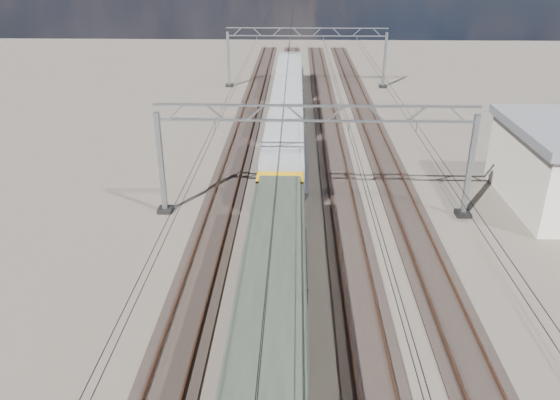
{
  "coord_description": "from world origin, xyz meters",
  "views": [
    {
      "loc": [
        -1.15,
        -27.46,
        15.28
      ],
      "look_at": [
        -2.01,
        0.79,
        2.4
      ],
      "focal_mm": 35.0,
      "sensor_mm": 36.0,
      "label": 1
    }
  ],
  "objects_px": {
    "catenary_gantry_mid": "(314,156)",
    "catenary_gantry_far": "(306,55)",
    "locomotive": "(274,294)",
    "hopper_wagon_third": "(290,73)",
    "hopper_wagon_mid": "(287,103)",
    "hopper_wagon_lead": "(284,153)"
  },
  "relations": [
    {
      "from": "hopper_wagon_third",
      "to": "hopper_wagon_mid",
      "type": "bearing_deg",
      "value": -90.0
    },
    {
      "from": "hopper_wagon_lead",
      "to": "catenary_gantry_far",
      "type": "bearing_deg",
      "value": 86.28
    },
    {
      "from": "hopper_wagon_mid",
      "to": "catenary_gantry_mid",
      "type": "bearing_deg",
      "value": -84.12
    },
    {
      "from": "catenary_gantry_far",
      "to": "hopper_wagon_third",
      "type": "relative_size",
      "value": 1.53
    },
    {
      "from": "catenary_gantry_far",
      "to": "hopper_wagon_third",
      "type": "distance_m",
      "value": 3.52
    },
    {
      "from": "hopper_wagon_lead",
      "to": "hopper_wagon_mid",
      "type": "distance_m",
      "value": 14.2
    },
    {
      "from": "catenary_gantry_mid",
      "to": "catenary_gantry_far",
      "type": "relative_size",
      "value": 1.0
    },
    {
      "from": "hopper_wagon_lead",
      "to": "hopper_wagon_mid",
      "type": "xyz_separation_m",
      "value": [
        0.0,
        14.2,
        0.0
      ]
    },
    {
      "from": "catenary_gantry_far",
      "to": "hopper_wagon_mid",
      "type": "distance_m",
      "value": 16.77
    },
    {
      "from": "locomotive",
      "to": "hopper_wagon_third",
      "type": "relative_size",
      "value": 1.62
    },
    {
      "from": "locomotive",
      "to": "hopper_wagon_third",
      "type": "bearing_deg",
      "value": 90.0
    },
    {
      "from": "catenary_gantry_far",
      "to": "locomotive",
      "type": "xyz_separation_m",
      "value": [
        -2.0,
        -48.46,
        -1.58
      ]
    },
    {
      "from": "locomotive",
      "to": "catenary_gantry_far",
      "type": "bearing_deg",
      "value": 87.64
    },
    {
      "from": "locomotive",
      "to": "hopper_wagon_lead",
      "type": "xyz_separation_m",
      "value": [
        -0.0,
        17.7,
        -0.09
      ]
    },
    {
      "from": "catenary_gantry_far",
      "to": "hopper_wagon_lead",
      "type": "bearing_deg",
      "value": -93.72
    },
    {
      "from": "hopper_wagon_mid",
      "to": "catenary_gantry_far",
      "type": "bearing_deg",
      "value": 83.11
    },
    {
      "from": "locomotive",
      "to": "hopper_wagon_mid",
      "type": "bearing_deg",
      "value": 90.0
    },
    {
      "from": "catenary_gantry_far",
      "to": "locomotive",
      "type": "bearing_deg",
      "value": -92.36
    },
    {
      "from": "catenary_gantry_mid",
      "to": "locomotive",
      "type": "relative_size",
      "value": 0.94
    },
    {
      "from": "catenary_gantry_mid",
      "to": "catenary_gantry_far",
      "type": "xyz_separation_m",
      "value": [
        0.0,
        36.0,
        0.0
      ]
    },
    {
      "from": "catenary_gantry_mid",
      "to": "hopper_wagon_lead",
      "type": "distance_m",
      "value": 5.85
    },
    {
      "from": "catenary_gantry_mid",
      "to": "catenary_gantry_far",
      "type": "bearing_deg",
      "value": 90.0
    }
  ]
}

